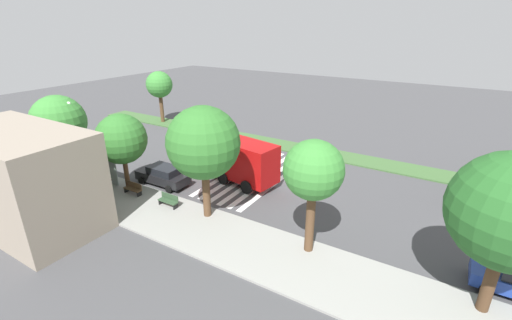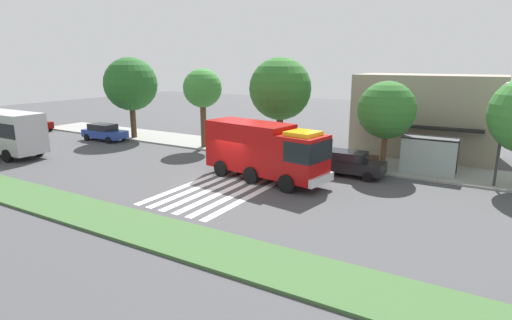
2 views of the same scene
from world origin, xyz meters
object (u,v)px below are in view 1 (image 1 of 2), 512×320
street_lamp (74,131)px  median_tree_west (159,85)px  sidewalk_tree_east (121,139)px  sidewalk_tree_far_west (512,212)px  sidewalk_tree_far_east (59,122)px  sidewalk_tree_west (313,171)px  sidewalk_tree_center (203,143)px  bench_near_shelter (133,188)px  parked_car_east (163,175)px  fire_truck (231,156)px  bus_stop_shelter (98,163)px  bench_west_of_shelter (169,200)px

street_lamp → median_tree_west: size_ratio=0.94×
street_lamp → sidewalk_tree_east: bearing=176.7°
sidewalk_tree_far_west → sidewalk_tree_far_east: (32.80, 0.00, -0.85)m
sidewalk_tree_west → sidewalk_tree_center: bearing=-0.0°
sidewalk_tree_center → sidewalk_tree_west: bearing=180.0°
bench_near_shelter → sidewalk_tree_center: size_ratio=0.21×
bench_near_shelter → sidewalk_tree_west: bearing=-178.3°
parked_car_east → sidewalk_tree_east: (1.75, 2.20, 3.45)m
median_tree_west → street_lamp: bearing=109.3°
fire_truck → bench_near_shelter: (4.74, 6.54, -1.46)m
fire_truck → sidewalk_tree_far_west: bearing=171.1°
bus_stop_shelter → sidewalk_tree_east: 3.77m
bus_stop_shelter → sidewalk_tree_west: bearing=-178.7°
bench_west_of_shelter → bench_near_shelter: bearing=0.0°
bus_stop_shelter → median_tree_west: median_tree_west is taller
sidewalk_tree_far_east → sidewalk_tree_west: bearing=180.0°
fire_truck → bus_stop_shelter: 10.91m
bench_near_shelter → sidewalk_tree_far_east: 10.16m
sidewalk_tree_far_west → sidewalk_tree_east: size_ratio=1.27×
bench_west_of_shelter → sidewalk_tree_east: 6.18m
bus_stop_shelter → median_tree_west: bearing=-60.1°
sidewalk_tree_far_west → median_tree_west: size_ratio=1.18×
bench_west_of_shelter → street_lamp: street_lamp is taller
sidewalk_tree_east → bench_near_shelter: bearing=159.1°
fire_truck → street_lamp: bearing=33.4°
parked_car_east → street_lamp: bearing=11.2°
sidewalk_tree_far_west → sidewalk_tree_far_east: size_ratio=1.17×
bench_west_of_shelter → sidewalk_tree_center: size_ratio=0.21×
street_lamp → sidewalk_tree_far_west: size_ratio=0.80×
bus_stop_shelter → sidewalk_tree_center: 11.59m
sidewalk_tree_far_east → median_tree_west: size_ratio=1.01×
fire_truck → bench_near_shelter: 8.21m
bench_near_shelter → sidewalk_tree_far_west: 23.93m
parked_car_east → sidewalk_tree_west: 14.83m
parked_car_east → median_tree_west: median_tree_west is taller
fire_truck → bus_stop_shelter: bearing=46.0°
sidewalk_tree_center → bench_near_shelter: bearing=3.5°
fire_truck → bench_west_of_shelter: bearing=90.9°
sidewalk_tree_west → bench_west_of_shelter: bearing=2.3°
sidewalk_tree_far_east → median_tree_west: sidewalk_tree_far_east is taller
sidewalk_tree_center → sidewalk_tree_east: 8.24m
sidewalk_tree_west → sidewalk_tree_far_east: size_ratio=1.02×
sidewalk_tree_west → sidewalk_tree_east: size_ratio=1.11×
bench_near_shelter → bench_west_of_shelter: bearing=180.0°
sidewalk_tree_east → sidewalk_tree_center: bearing=180.0°
fire_truck → bus_stop_shelter: (8.74, 6.54, -0.17)m
sidewalk_tree_center → sidewalk_tree_east: (8.16, -0.00, -1.14)m
fire_truck → street_lamp: 14.05m
parked_car_east → sidewalk_tree_far_east: 10.85m
fire_truck → sidewalk_tree_east: (5.88, 6.11, 2.25)m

